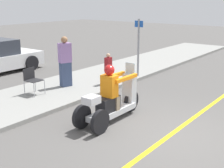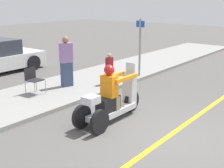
% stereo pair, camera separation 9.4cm
% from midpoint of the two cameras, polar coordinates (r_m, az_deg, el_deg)
% --- Properties ---
extents(ground_plane, '(60.00, 60.00, 0.00)m').
position_cam_midpoint_polar(ground_plane, '(7.39, 10.88, -9.22)').
color(ground_plane, '#565451').
extents(lane_stripe, '(24.00, 0.12, 0.01)m').
position_cam_midpoint_polar(lane_stripe, '(7.31, 10.56, -9.44)').
color(lane_stripe, gold).
rests_on(lane_stripe, ground).
extents(sidewalk_strip, '(28.00, 2.80, 0.12)m').
position_cam_midpoint_polar(sidewalk_strip, '(10.13, -12.90, -2.16)').
color(sidewalk_strip, gray).
rests_on(sidewalk_strip, ground).
extents(motorcycle_trike, '(2.31, 0.67, 1.49)m').
position_cam_midpoint_polar(motorcycle_trike, '(7.92, 0.34, -3.06)').
color(motorcycle_trike, black).
rests_on(motorcycle_trike, ground).
extents(spectator_mid_group, '(0.26, 0.16, 1.08)m').
position_cam_midpoint_polar(spectator_mid_group, '(10.98, -0.23, 2.75)').
color(spectator_mid_group, '#38476B').
rests_on(spectator_mid_group, sidewalk_strip).
extents(spectator_far_back, '(0.47, 0.37, 1.71)m').
position_cam_midpoint_polar(spectator_far_back, '(10.72, -8.10, 3.94)').
color(spectator_far_back, '#38476B').
rests_on(spectator_far_back, sidewalk_strip).
extents(folding_chair_set_back, '(0.48, 0.48, 0.82)m').
position_cam_midpoint_polar(folding_chair_set_back, '(10.11, -14.01, 1.07)').
color(folding_chair_set_back, '#A5A8AD').
rests_on(folding_chair_set_back, sidewalk_strip).
extents(street_sign, '(0.08, 0.36, 2.20)m').
position_cam_midpoint_polar(street_sign, '(12.06, 5.34, 7.08)').
color(street_sign, gray).
rests_on(street_sign, sidewalk_strip).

